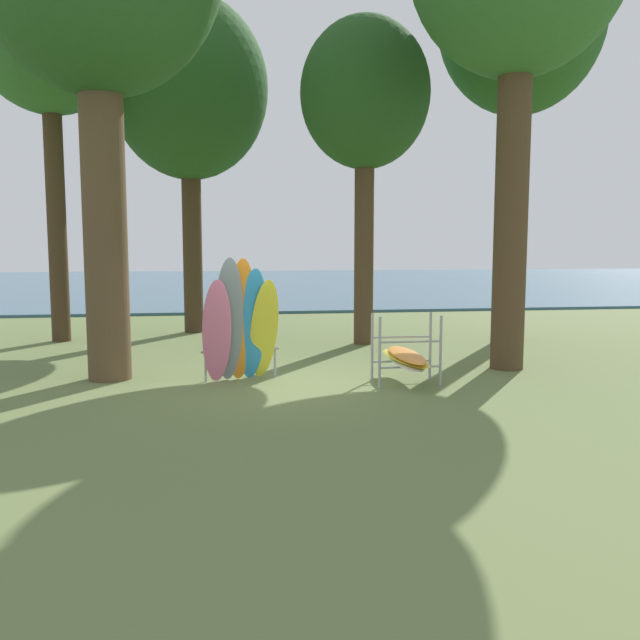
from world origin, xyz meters
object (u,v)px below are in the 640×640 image
at_px(tree_far_right_back, 189,90).
at_px(tree_deep_back, 48,21).
at_px(tree_mid_behind, 365,98).
at_px(tree_far_left_back, 521,22).
at_px(board_storage_rack, 406,357).
at_px(leaning_board_pile, 241,326).

height_order(tree_far_right_back, tree_deep_back, tree_deep_back).
height_order(tree_mid_behind, tree_deep_back, tree_deep_back).
xyz_separation_m(tree_far_left_back, board_storage_rack, (-4.36, -5.31, -7.62)).
height_order(tree_mid_behind, tree_far_right_back, tree_far_right_back).
relative_size(tree_deep_back, board_storage_rack, 4.86).
xyz_separation_m(tree_far_left_back, tree_far_right_back, (-8.41, 2.43, -1.43)).
height_order(leaning_board_pile, board_storage_rack, leaning_board_pile).
distance_m(tree_far_right_back, leaning_board_pile, 9.22).
bearing_deg(tree_far_right_back, tree_far_left_back, -16.08).
xyz_separation_m(tree_deep_back, leaning_board_pile, (4.44, -5.91, -6.90)).
height_order(tree_mid_behind, leaning_board_pile, tree_mid_behind).
bearing_deg(tree_far_left_back, tree_deep_back, 174.54).
xyz_separation_m(tree_mid_behind, board_storage_rack, (-0.25, -4.87, -5.54)).
distance_m(tree_mid_behind, board_storage_rack, 7.38).
height_order(tree_far_left_back, tree_deep_back, tree_far_left_back).
distance_m(tree_far_left_back, tree_deep_back, 11.78).
bearing_deg(tree_mid_behind, tree_far_right_back, 146.35).
bearing_deg(tree_far_left_back, tree_mid_behind, -173.93).
height_order(tree_far_left_back, board_storage_rack, tree_far_left_back).
relative_size(tree_far_left_back, tree_deep_back, 1.02).
distance_m(tree_far_left_back, leaning_board_pile, 11.22).
xyz_separation_m(tree_mid_behind, tree_far_left_back, (4.11, 0.44, 2.09)).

